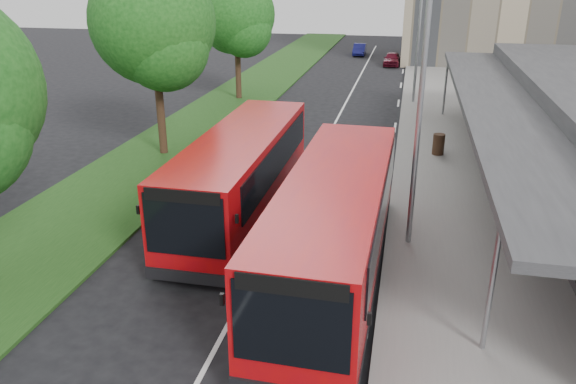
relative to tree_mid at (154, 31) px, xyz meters
name	(u,v)px	position (x,y,z in m)	size (l,w,h in m)	color
ground	(261,263)	(7.01, -9.05, -5.55)	(120.00, 120.00, 0.00)	black
pavement	(443,111)	(13.01, 10.95, -5.47)	(5.00, 80.00, 0.15)	gray
grass_verge	(235,102)	(0.01, 10.95, -5.50)	(5.00, 80.00, 0.10)	#1A3E14
lane_centre_line	(332,129)	(7.01, 5.95, -5.54)	(0.12, 70.00, 0.01)	silver
kerb_dashes	(397,114)	(10.31, 9.95, -5.54)	(0.12, 56.00, 0.01)	silver
tree_mid	(154,31)	(0.00, 0.00, 0.00)	(5.34, 5.34, 8.59)	#342314
tree_far	(237,20)	(0.00, 12.00, -0.54)	(4.82, 4.82, 7.75)	#342314
lamp_post_near	(418,96)	(11.13, -7.05, -0.83)	(1.44, 0.28, 8.00)	gray
lamp_post_far	(418,27)	(11.13, 12.95, -0.83)	(1.44, 0.28, 8.00)	gray
bus_main	(334,227)	(9.17, -9.41, -4.01)	(2.90, 10.62, 2.99)	#AF0909
bus_second	(242,174)	(5.50, -5.80, -4.06)	(2.79, 10.28, 2.90)	#AF0909
litter_bin	(438,144)	(12.39, 2.17, -4.92)	(0.52, 0.52, 0.94)	#382417
bollard	(419,106)	(11.52, 9.64, -4.90)	(0.16, 0.16, 0.98)	yellow
car_near	(392,59)	(9.25, 27.83, -4.96)	(1.38, 3.42, 1.17)	#4E0B19
car_far	(360,49)	(5.86, 33.59, -5.00)	(1.16, 3.32, 1.09)	navy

